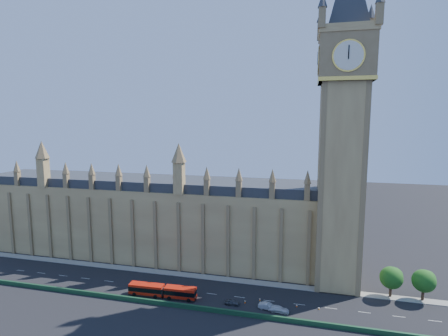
% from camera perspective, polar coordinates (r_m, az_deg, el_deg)
% --- Properties ---
extents(ground, '(400.00, 400.00, 0.00)m').
position_cam_1_polar(ground, '(104.43, -4.31, -19.55)').
color(ground, black).
rests_on(ground, ground).
extents(palace_westminster, '(120.00, 20.00, 28.00)m').
position_cam_1_polar(palace_westminster, '(127.34, -12.10, -7.90)').
color(palace_westminster, '#9C7B4B').
rests_on(palace_westminster, ground).
extents(elizabeth_tower, '(20.59, 20.59, 105.00)m').
position_cam_1_polar(elizabeth_tower, '(102.69, 19.02, 11.08)').
color(elizabeth_tower, '#9C7B4B').
rests_on(elizabeth_tower, ground).
extents(bridge_parapet, '(160.00, 0.60, 1.20)m').
position_cam_1_polar(bridge_parapet, '(96.66, -6.09, -21.56)').
color(bridge_parapet, '#1E4C2D').
rests_on(bridge_parapet, ground).
extents(kerb_north, '(160.00, 3.00, 0.16)m').
position_cam_1_polar(kerb_north, '(112.53, -2.74, -17.38)').
color(kerb_north, gray).
rests_on(kerb_north, ground).
extents(tree_east_near, '(6.00, 6.00, 8.50)m').
position_cam_1_polar(tree_east_near, '(109.33, 25.76, -15.76)').
color(tree_east_near, '#382619').
rests_on(tree_east_near, ground).
extents(tree_east_far, '(6.00, 6.00, 8.50)m').
position_cam_1_polar(tree_east_far, '(111.29, 29.94, -15.62)').
color(tree_east_far, '#382619').
rests_on(tree_east_far, ground).
extents(red_bus, '(19.00, 3.60, 3.22)m').
position_cam_1_polar(red_bus, '(102.43, -10.03, -19.16)').
color(red_bus, red).
rests_on(red_bus, ground).
extents(car_grey, '(3.92, 1.59, 1.33)m').
position_cam_1_polar(car_grey, '(97.90, 1.34, -21.07)').
color(car_grey, '#44474C').
rests_on(car_grey, ground).
extents(car_silver, '(5.15, 2.39, 1.63)m').
position_cam_1_polar(car_silver, '(96.49, 7.20, -21.49)').
color(car_silver, '#9FA1A6').
rests_on(car_silver, ground).
extents(car_white, '(5.27, 2.42, 1.49)m').
position_cam_1_polar(car_white, '(95.72, 8.95, -21.83)').
color(car_white, silver).
rests_on(car_white, ground).
extents(cone_a, '(0.44, 0.44, 0.65)m').
position_cam_1_polar(cone_a, '(100.39, 5.87, -20.55)').
color(cone_a, black).
rests_on(cone_a, ground).
extents(cone_b, '(0.50, 0.50, 0.62)m').
position_cam_1_polar(cone_b, '(99.04, 15.24, -21.23)').
color(cone_b, black).
rests_on(cone_b, ground).
extents(cone_c, '(0.60, 0.60, 0.79)m').
position_cam_1_polar(cone_c, '(98.91, 3.46, -20.94)').
color(cone_c, black).
rests_on(cone_c, ground).
extents(cone_d, '(0.53, 0.53, 0.69)m').
position_cam_1_polar(cone_d, '(98.88, 11.79, -21.14)').
color(cone_d, black).
rests_on(cone_d, ground).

